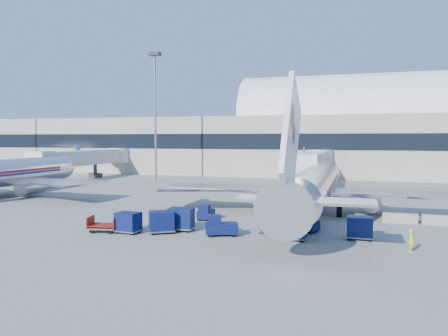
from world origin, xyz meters
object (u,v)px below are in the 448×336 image
(jetbridge_mid, at_px, (88,158))
(mast_west, at_px, (155,97))
(tug_right, at_px, (303,223))
(cart_train_a, at_px, (181,219))
(cart_open_red, at_px, (104,227))
(jetbridge_near, at_px, (315,161))
(ramp_worker, at_px, (411,241))
(tug_left, at_px, (206,213))
(cart_train_c, at_px, (128,222))
(cart_train_b, at_px, (161,222))
(cart_solo_near, at_px, (295,229))
(tug_lead, at_px, (220,226))
(barrier_mid, at_px, (440,220))
(barrier_near, at_px, (400,218))
(airliner_main, at_px, (314,185))
(cart_solo_far, at_px, (360,227))

(jetbridge_mid, distance_m, mast_west, 18.06)
(tug_right, distance_m, cart_train_a, 10.17)
(jetbridge_mid, bearing_deg, cart_open_red, -54.26)
(jetbridge_near, distance_m, ramp_worker, 40.82)
(jetbridge_mid, xyz_separation_m, tug_left, (34.97, -32.45, -3.26))
(cart_train_a, xyz_separation_m, ramp_worker, (17.54, -1.70, -0.22))
(tug_right, xyz_separation_m, ramp_worker, (7.76, -4.49, 0.09))
(cart_train_c, bearing_deg, tug_left, 67.69)
(ramp_worker, bearing_deg, cart_train_c, 75.36)
(cart_train_b, relative_size, cart_solo_near, 1.37)
(tug_lead, height_order, cart_train_c, cart_train_c)
(jetbridge_mid, distance_m, cart_train_a, 51.28)
(tug_lead, height_order, cart_train_a, cart_train_a)
(barrier_mid, distance_m, ramp_worker, 11.16)
(cart_train_a, bearing_deg, cart_train_b, -136.83)
(cart_train_a, relative_size, cart_solo_near, 1.24)
(cart_open_red, bearing_deg, mast_west, 98.81)
(jetbridge_mid, relative_size, mast_west, 1.22)
(barrier_near, height_order, tug_left, tug_left)
(barrier_mid, relative_size, tug_lead, 1.07)
(airliner_main, relative_size, ramp_worker, 23.81)
(jetbridge_near, relative_size, cart_train_c, 13.28)
(tug_lead, bearing_deg, barrier_near, 13.40)
(airliner_main, relative_size, jetbridge_mid, 1.35)
(jetbridge_near, height_order, ramp_worker, jetbridge_near)
(mast_west, relative_size, cart_train_b, 8.94)
(cart_solo_near, bearing_deg, tug_lead, -176.47)
(airliner_main, relative_size, cart_train_a, 16.22)
(barrier_near, distance_m, cart_train_a, 19.87)
(tug_right, relative_size, cart_solo_near, 1.42)
(barrier_mid, xyz_separation_m, cart_solo_far, (-6.83, -7.76, 0.48))
(mast_west, distance_m, cart_solo_far, 51.57)
(cart_train_a, height_order, cart_train_c, cart_train_a)
(tug_left, distance_m, cart_train_a, 5.26)
(jetbridge_near, distance_m, cart_train_b, 40.04)
(cart_train_c, bearing_deg, cart_train_b, 23.87)
(jetbridge_mid, bearing_deg, cart_train_c, -52.17)
(barrier_near, bearing_deg, airliner_main, 162.61)
(mast_west, xyz_separation_m, tug_right, (30.02, -34.10, -14.10))
(tug_right, relative_size, cart_solo_far, 1.31)
(airliner_main, height_order, barrier_mid, airliner_main)
(tug_left, bearing_deg, cart_solo_near, -123.60)
(barrier_mid, relative_size, cart_solo_far, 1.51)
(mast_west, bearing_deg, barrier_near, -36.38)
(cart_solo_near, distance_m, ramp_worker, 8.09)
(tug_left, bearing_deg, cart_open_red, 139.84)
(jetbridge_near, height_order, tug_left, jetbridge_near)
(tug_lead, height_order, tug_right, tug_lead)
(cart_open_red, bearing_deg, jetbridge_mid, 114.38)
(cart_open_red, bearing_deg, cart_train_c, -5.75)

